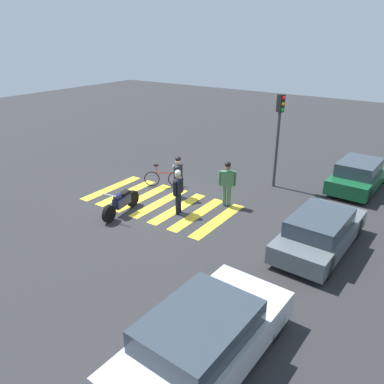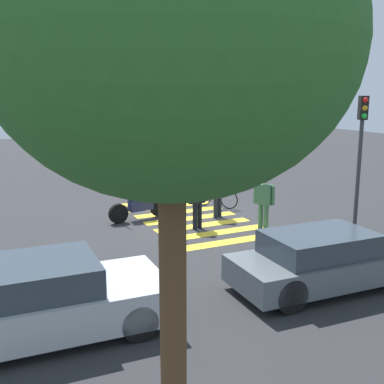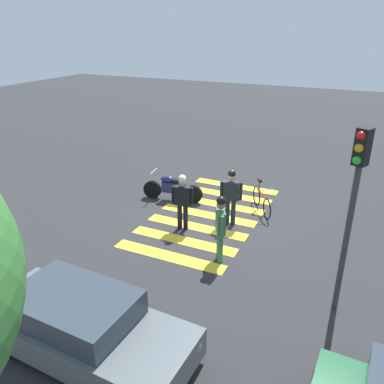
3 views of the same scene
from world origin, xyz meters
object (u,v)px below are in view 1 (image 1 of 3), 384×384
Objects in this scene: officer_on_foot at (178,174)px; pedestrian_bystander at (227,181)px; leaning_bicycle at (164,178)px; car_silver_sedan at (204,338)px; car_grey_coupe at (320,232)px; car_green_compact at (358,175)px; officer_by_motorcycle at (178,189)px; traffic_light_pole at (279,126)px; police_motorcycle at (121,202)px.

pedestrian_bystander reaches higher than officer_on_foot.
car_silver_sedan reaches higher than leaning_bicycle.
pedestrian_bystander is at bearing -105.99° from car_grey_coupe.
pedestrian_bystander reaches higher than car_grey_coupe.
car_silver_sedan reaches higher than car_green_compact.
officer_by_motorcycle is 0.39× the size of car_silver_sedan.
car_green_compact is 4.10m from traffic_light_pole.
leaning_bicycle is at bearing -55.19° from traffic_light_pole.
pedestrian_bystander is 0.46× the size of traffic_light_pole.
traffic_light_pole is (-4.55, 1.82, 1.69)m from officer_by_motorcycle.
traffic_light_pole reaches higher than officer_by_motorcycle.
officer_on_foot reaches higher than car_silver_sedan.
officer_on_foot is at bearing -38.60° from traffic_light_pole.
pedestrian_bystander is 0.43× the size of car_grey_coupe.
officer_on_foot is 0.42× the size of car_grey_coupe.
car_grey_coupe is (-0.48, 5.09, -0.38)m from officer_by_motorcycle.
police_motorcycle is 1.23× the size of officer_by_motorcycle.
car_grey_coupe is at bearing 79.72° from leaning_bicycle.
leaning_bicycle is at bearing -129.87° from officer_by_motorcycle.
car_green_compact is at bearing 120.73° from traffic_light_pole.
officer_on_foot is at bearing -77.57° from pedestrian_bystander.
leaning_bicycle is 3.35m from pedestrian_bystander.
car_silver_sedan is at bearing -1.33° from car_green_compact.
officer_on_foot is 0.40× the size of car_silver_sedan.
car_silver_sedan is at bearing 26.67° from pedestrian_bystander.
car_silver_sedan is at bearing 43.59° from leaning_bicycle.
car_grey_coupe is at bearing 95.42° from officer_by_motorcycle.
officer_on_foot is at bearing 64.10° from leaning_bicycle.
officer_by_motorcycle is 5.19m from traffic_light_pole.
officer_by_motorcycle is 8.02m from car_green_compact.
car_green_compact is at bearing 141.76° from pedestrian_bystander.
police_motorcycle is at bearing -40.89° from car_green_compact.
pedestrian_bystander is at bearing 86.91° from leaning_bicycle.
officer_by_motorcycle reaches higher than leaning_bicycle.
pedestrian_bystander is (-0.44, 2.00, 0.03)m from officer_on_foot.
pedestrian_bystander is (-2.85, 2.84, 0.59)m from police_motorcycle.
car_silver_sedan is at bearing 40.23° from officer_on_foot.
leaning_bicycle is at bearing -93.09° from pedestrian_bystander.
leaning_bicycle is 1.55m from officer_on_foot.
police_motorcycle is 0.54× the size of traffic_light_pole.
car_grey_coupe is at bearing 175.09° from car_silver_sedan.
officer_on_foot is 1.03× the size of officer_by_motorcycle.
officer_by_motorcycle is 0.43× the size of traffic_light_pole.
car_grey_coupe is at bearing 104.13° from police_motorcycle.
leaning_bicycle is 9.78m from car_silver_sedan.
pedestrian_bystander is 6.06m from car_green_compact.
officer_by_motorcycle is at bearing 36.70° from officer_on_foot.
car_grey_coupe reaches higher than leaning_bicycle.
police_motorcycle is 7.02m from car_grey_coupe.
car_green_compact is at bearing 123.09° from leaning_bicycle.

